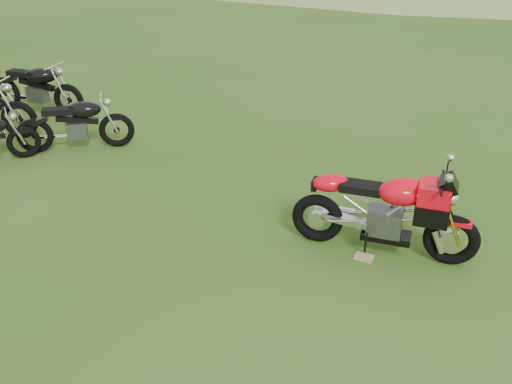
{
  "coord_description": "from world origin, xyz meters",
  "views": [
    {
      "loc": [
        -0.87,
        -5.38,
        3.69
      ],
      "look_at": [
        -0.37,
        0.4,
        0.71
      ],
      "focal_mm": 40.0,
      "sensor_mm": 36.0,
      "label": 1
    }
  ],
  "objects_px": {
    "sport_motorcycle": "(385,205)",
    "plywood_board": "(364,257)",
    "vintage_moto_c": "(75,122)",
    "vintage_moto_d": "(35,87)"
  },
  "relations": [
    {
      "from": "vintage_moto_c",
      "to": "vintage_moto_d",
      "type": "height_order",
      "value": "vintage_moto_d"
    },
    {
      "from": "vintage_moto_d",
      "to": "vintage_moto_c",
      "type": "bearing_deg",
      "value": -36.74
    },
    {
      "from": "sport_motorcycle",
      "to": "plywood_board",
      "type": "xyz_separation_m",
      "value": [
        -0.22,
        -0.13,
        -0.6
      ]
    },
    {
      "from": "sport_motorcycle",
      "to": "plywood_board",
      "type": "height_order",
      "value": "sport_motorcycle"
    },
    {
      "from": "plywood_board",
      "to": "vintage_moto_d",
      "type": "height_order",
      "value": "vintage_moto_d"
    },
    {
      "from": "plywood_board",
      "to": "vintage_moto_c",
      "type": "relative_size",
      "value": 0.12
    },
    {
      "from": "sport_motorcycle",
      "to": "plywood_board",
      "type": "relative_size",
      "value": 9.42
    },
    {
      "from": "sport_motorcycle",
      "to": "vintage_moto_c",
      "type": "xyz_separation_m",
      "value": [
        -4.12,
        3.43,
        -0.14
      ]
    },
    {
      "from": "vintage_moto_d",
      "to": "sport_motorcycle",
      "type": "bearing_deg",
      "value": -22.3
    },
    {
      "from": "sport_motorcycle",
      "to": "vintage_moto_c",
      "type": "height_order",
      "value": "sport_motorcycle"
    }
  ]
}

